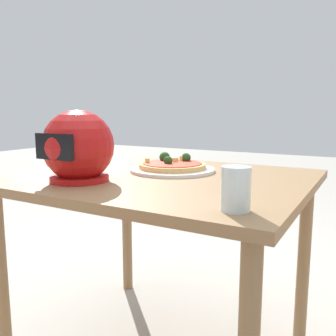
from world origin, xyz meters
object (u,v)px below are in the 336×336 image
Objects in this scene: dining_table at (163,199)px; motorcycle_helmet at (78,148)px; drinking_glass at (236,189)px; pizza at (172,165)px.

motorcycle_helmet reaches higher than dining_table.
drinking_glass is at bearing 139.90° from dining_table.
dining_table is at bearing -129.48° from motorcycle_helmet.
dining_table is 9.57× the size of drinking_glass.
dining_table is at bearing -40.10° from drinking_glass.
drinking_glass is (-0.57, 0.09, -0.06)m from motorcycle_helmet.
drinking_glass is at bearing 133.45° from pizza.
pizza is at bearing -116.62° from motorcycle_helmet.
dining_table is 0.52m from drinking_glass.
drinking_glass is (-0.38, 0.32, 0.14)m from dining_table.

